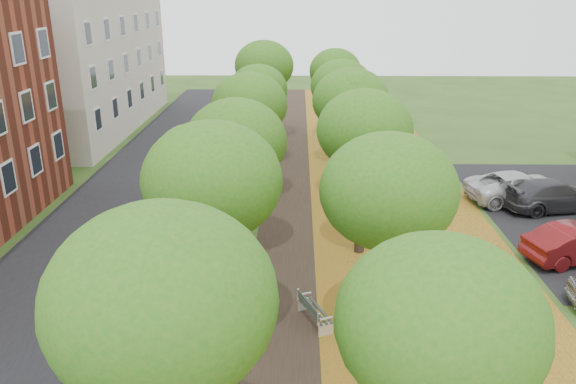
{
  "coord_description": "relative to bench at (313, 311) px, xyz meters",
  "views": [
    {
      "loc": [
        0.13,
        -8.4,
        9.96
      ],
      "look_at": [
        -0.25,
        12.06,
        2.5
      ],
      "focal_mm": 35.0,
      "sensor_mm": 36.0,
      "label": 1
    }
  ],
  "objects": [
    {
      "name": "building_cream",
      "position": [
        -17.64,
        26.13,
        4.79
      ],
      "size": [
        10.3,
        20.3,
        10.4
      ],
      "color": "beige",
      "rests_on": "ground"
    },
    {
      "name": "footpath",
      "position": [
        -0.64,
        8.13,
        -0.42
      ],
      "size": [
        3.2,
        70.0,
        0.01
      ],
      "primitive_type": "cube",
      "color": "black",
      "rests_on": "ground"
    },
    {
      "name": "leaf_verge",
      "position": [
        4.36,
        8.13,
        -0.42
      ],
      "size": [
        7.5,
        70.0,
        0.01
      ],
      "primitive_type": "cube",
      "color": "#B07F20",
      "rests_on": "ground"
    },
    {
      "name": "tree_row_west",
      "position": [
        -2.84,
        8.13,
        4.26
      ],
      "size": [
        3.75,
        33.75,
        6.31
      ],
      "color": "black",
      "rests_on": "ground"
    },
    {
      "name": "tree_row_east",
      "position": [
        1.96,
        8.13,
        4.26
      ],
      "size": [
        3.75,
        33.75,
        6.31
      ],
      "color": "black",
      "rests_on": "ground"
    },
    {
      "name": "car_grey",
      "position": [
        11.64,
        9.85,
        0.3
      ],
      "size": [
        5.29,
        2.97,
        1.45
      ],
      "primitive_type": "imported",
      "rotation": [
        0.0,
        0.0,
        1.77
      ],
      "color": "#343539",
      "rests_on": "ground"
    },
    {
      "name": "bench",
      "position": [
        0.0,
        0.0,
        0.0
      ],
      "size": [
        1.12,
        1.77,
        0.81
      ],
      "rotation": [
        0.0,
        0.0,
        1.98
      ],
      "color": "#29342C",
      "rests_on": "ground"
    },
    {
      "name": "car_white",
      "position": [
        10.4,
        10.97,
        0.3
      ],
      "size": [
        5.57,
        3.31,
        1.45
      ],
      "primitive_type": "imported",
      "rotation": [
        0.0,
        0.0,
        1.75
      ],
      "color": "silver",
      "rests_on": "ground"
    },
    {
      "name": "street_asphalt",
      "position": [
        -8.14,
        8.13,
        -0.42
      ],
      "size": [
        8.0,
        70.0,
        0.01
      ],
      "primitive_type": "cube",
      "color": "black",
      "rests_on": "ground"
    }
  ]
}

